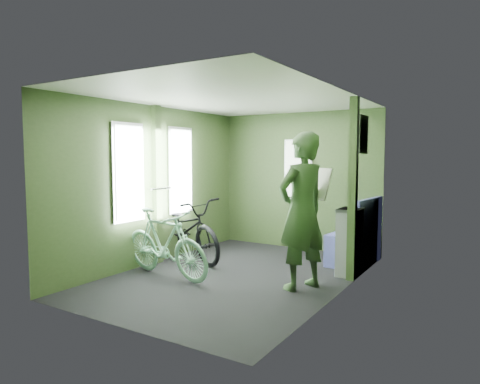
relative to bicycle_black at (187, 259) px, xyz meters
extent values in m
plane|color=black|center=(1.12, -0.38, 0.00)|extent=(4.00, 4.00, 0.00)
cube|color=silver|center=(1.12, -0.38, 2.30)|extent=(2.80, 4.00, 0.02)
cube|color=#324721|center=(1.12, 1.62, 1.15)|extent=(2.80, 0.02, 2.30)
cube|color=#324721|center=(1.12, -2.38, 1.15)|extent=(2.80, 0.02, 2.30)
cube|color=#324721|center=(-0.28, -0.38, 1.15)|extent=(0.02, 4.00, 2.30)
cube|color=#324721|center=(2.52, -0.38, 1.15)|extent=(0.02, 4.00, 2.30)
cube|color=#324721|center=(-0.24, -0.38, 1.15)|extent=(0.08, 0.12, 2.30)
cube|color=silver|center=(-0.24, -0.93, 1.35)|extent=(0.02, 0.56, 1.34)
cube|color=silver|center=(-0.24, 0.17, 1.35)|extent=(0.02, 0.56, 1.34)
cube|color=white|center=(-0.23, -0.93, 1.88)|extent=(0.00, 0.12, 0.12)
cube|color=white|center=(-0.23, 0.17, 1.88)|extent=(0.00, 0.12, 0.12)
cylinder|color=silver|center=(-0.17, -0.38, 1.10)|extent=(0.03, 0.40, 0.03)
cube|color=#324721|center=(2.47, 0.22, 1.15)|extent=(0.10, 0.10, 2.30)
cube|color=white|center=(2.50, 0.52, 1.85)|extent=(0.02, 0.40, 0.50)
cube|color=silver|center=(1.12, 1.57, 1.35)|extent=(0.50, 0.02, 1.00)
imported|color=black|center=(0.00, 0.00, 0.00)|extent=(1.94, 1.37, 1.01)
imported|color=#96DEB8|center=(0.39, -0.95, 0.00)|extent=(1.59, 0.79, 0.97)
imported|color=#334F2B|center=(2.07, -0.43, 0.93)|extent=(0.68, 0.80, 1.85)
cube|color=silver|center=(2.19, -0.16, 1.23)|extent=(0.30, 0.23, 0.38)
cube|color=gray|center=(2.38, 0.42, 0.44)|extent=(0.26, 0.37, 0.89)
cube|color=navy|center=(2.24, 1.07, 0.23)|extent=(0.59, 0.96, 0.46)
cube|color=navy|center=(2.46, 1.07, 0.71)|extent=(0.14, 0.92, 0.51)
camera|label=1|loc=(4.06, -5.06, 1.58)|focal=32.00mm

